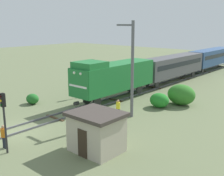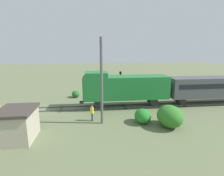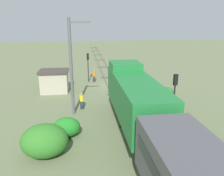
{
  "view_description": "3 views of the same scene",
  "coord_description": "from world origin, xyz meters",
  "px_view_note": "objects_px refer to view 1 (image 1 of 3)",
  "views": [
    {
      "loc": [
        19.9,
        -10.85,
        8.51
      ],
      "look_at": [
        0.61,
        11.44,
        1.68
      ],
      "focal_mm": 45.0,
      "sensor_mm": 36.0,
      "label": 1
    },
    {
      "loc": [
        22.08,
        8.19,
        7.58
      ],
      "look_at": [
        -1.16,
        10.94,
        2.38
      ],
      "focal_mm": 28.0,
      "sensor_mm": 36.0,
      "label": 2
    },
    {
      "loc": [
        4.0,
        28.63,
        8.35
      ],
      "look_at": [
        1.25,
        8.64,
        2.24
      ],
      "focal_mm": 35.0,
      "sensor_mm": 36.0,
      "label": 3
    }
  ],
  "objects_px": {
    "locomotive": "(114,76)",
    "catenary_mast": "(132,68)",
    "passenger_car_trailing": "(212,56)",
    "traffic_signal_near": "(4,112)",
    "traffic_signal_mid": "(92,71)",
    "worker_near_track": "(4,135)",
    "passenger_car_leading": "(173,65)",
    "relay_hut": "(96,131)",
    "worker_by_signal": "(118,107)"
  },
  "relations": [
    {
      "from": "passenger_car_trailing",
      "to": "traffic_signal_near",
      "type": "relative_size",
      "value": 3.39
    },
    {
      "from": "traffic_signal_mid",
      "to": "worker_by_signal",
      "type": "height_order",
      "value": "traffic_signal_mid"
    },
    {
      "from": "traffic_signal_mid",
      "to": "worker_near_track",
      "type": "xyz_separation_m",
      "value": [
        5.8,
        -14.54,
        -2.02
      ]
    },
    {
      "from": "locomotive",
      "to": "worker_near_track",
      "type": "xyz_separation_m",
      "value": [
        2.4,
        -14.49,
        -1.78
      ]
    },
    {
      "from": "traffic_signal_near",
      "to": "traffic_signal_mid",
      "type": "xyz_separation_m",
      "value": [
        -6.6,
        14.8,
        0.14
      ]
    },
    {
      "from": "traffic_signal_near",
      "to": "catenary_mast",
      "type": "height_order",
      "value": "catenary_mast"
    },
    {
      "from": "traffic_signal_mid",
      "to": "catenary_mast",
      "type": "bearing_deg",
      "value": -21.66
    },
    {
      "from": "traffic_signal_mid",
      "to": "worker_by_signal",
      "type": "relative_size",
      "value": 2.56
    },
    {
      "from": "traffic_signal_near",
      "to": "traffic_signal_mid",
      "type": "relative_size",
      "value": 0.95
    },
    {
      "from": "passenger_car_trailing",
      "to": "traffic_signal_near",
      "type": "distance_m",
      "value": 42.8
    },
    {
      "from": "traffic_signal_mid",
      "to": "catenary_mast",
      "type": "relative_size",
      "value": 0.5
    },
    {
      "from": "worker_by_signal",
      "to": "catenary_mast",
      "type": "xyz_separation_m",
      "value": [
        0.74,
        1.02,
        3.63
      ]
    },
    {
      "from": "worker_near_track",
      "to": "catenary_mast",
      "type": "distance_m",
      "value": 12.07
    },
    {
      "from": "locomotive",
      "to": "worker_by_signal",
      "type": "relative_size",
      "value": 6.82
    },
    {
      "from": "passenger_car_leading",
      "to": "catenary_mast",
      "type": "distance_m",
      "value": 17.45
    },
    {
      "from": "passenger_car_leading",
      "to": "worker_near_track",
      "type": "bearing_deg",
      "value": -85.07
    },
    {
      "from": "passenger_car_trailing",
      "to": "traffic_signal_mid",
      "type": "distance_m",
      "value": 28.1
    },
    {
      "from": "worker_near_track",
      "to": "passenger_car_leading",
      "type": "bearing_deg",
      "value": -143.48
    },
    {
      "from": "locomotive",
      "to": "relay_hut",
      "type": "xyz_separation_m",
      "value": [
        7.5,
        -10.55,
        -1.38
      ]
    },
    {
      "from": "passenger_car_trailing",
      "to": "traffic_signal_mid",
      "type": "bearing_deg",
      "value": -96.95
    },
    {
      "from": "passenger_car_leading",
      "to": "worker_by_signal",
      "type": "xyz_separation_m",
      "value": [
        4.2,
        -17.62,
        -1.53
      ]
    },
    {
      "from": "catenary_mast",
      "to": "traffic_signal_near",
      "type": "bearing_deg",
      "value": -98.63
    },
    {
      "from": "locomotive",
      "to": "catenary_mast",
      "type": "xyz_separation_m",
      "value": [
        4.94,
        -3.26,
        1.85
      ]
    },
    {
      "from": "catenary_mast",
      "to": "relay_hut",
      "type": "height_order",
      "value": "catenary_mast"
    },
    {
      "from": "relay_hut",
      "to": "traffic_signal_near",
      "type": "bearing_deg",
      "value": -135.73
    },
    {
      "from": "locomotive",
      "to": "catenary_mast",
      "type": "height_order",
      "value": "catenary_mast"
    },
    {
      "from": "passenger_car_leading",
      "to": "traffic_signal_near",
      "type": "bearing_deg",
      "value": -83.5
    },
    {
      "from": "traffic_signal_near",
      "to": "worker_near_track",
      "type": "height_order",
      "value": "traffic_signal_near"
    },
    {
      "from": "worker_by_signal",
      "to": "relay_hut",
      "type": "relative_size",
      "value": 0.49
    },
    {
      "from": "traffic_signal_near",
      "to": "traffic_signal_mid",
      "type": "distance_m",
      "value": 16.2
    },
    {
      "from": "relay_hut",
      "to": "locomotive",
      "type": "bearing_deg",
      "value": 125.4
    },
    {
      "from": "passenger_car_leading",
      "to": "worker_by_signal",
      "type": "height_order",
      "value": "passenger_car_leading"
    },
    {
      "from": "worker_near_track",
      "to": "worker_by_signal",
      "type": "bearing_deg",
      "value": -158.42
    },
    {
      "from": "traffic_signal_near",
      "to": "worker_by_signal",
      "type": "distance_m",
      "value": 10.68
    },
    {
      "from": "worker_by_signal",
      "to": "relay_hut",
      "type": "xyz_separation_m",
      "value": [
        3.3,
        -6.27,
        0.4
      ]
    },
    {
      "from": "locomotive",
      "to": "passenger_car_leading",
      "type": "height_order",
      "value": "locomotive"
    },
    {
      "from": "worker_by_signal",
      "to": "relay_hut",
      "type": "distance_m",
      "value": 7.1
    },
    {
      "from": "traffic_signal_near",
      "to": "traffic_signal_mid",
      "type": "height_order",
      "value": "traffic_signal_mid"
    },
    {
      "from": "worker_by_signal",
      "to": "passenger_car_leading",
      "type": "bearing_deg",
      "value": 120.93
    },
    {
      "from": "traffic_signal_mid",
      "to": "catenary_mast",
      "type": "xyz_separation_m",
      "value": [
        8.34,
        -3.31,
        1.61
      ]
    },
    {
      "from": "worker_by_signal",
      "to": "catenary_mast",
      "type": "relative_size",
      "value": 0.19
    },
    {
      "from": "traffic_signal_mid",
      "to": "passenger_car_leading",
      "type": "bearing_deg",
      "value": 75.64
    },
    {
      "from": "traffic_signal_mid",
      "to": "relay_hut",
      "type": "distance_m",
      "value": 15.29
    },
    {
      "from": "catenary_mast",
      "to": "passenger_car_leading",
      "type": "bearing_deg",
      "value": 106.58
    },
    {
      "from": "locomotive",
      "to": "catenary_mast",
      "type": "relative_size",
      "value": 1.33
    },
    {
      "from": "passenger_car_leading",
      "to": "relay_hut",
      "type": "distance_m",
      "value": 25.06
    },
    {
      "from": "traffic_signal_near",
      "to": "locomotive",
      "type": "bearing_deg",
      "value": 102.24
    },
    {
      "from": "relay_hut",
      "to": "passenger_car_leading",
      "type": "bearing_deg",
      "value": 107.43
    },
    {
      "from": "passenger_car_leading",
      "to": "worker_by_signal",
      "type": "relative_size",
      "value": 8.24
    },
    {
      "from": "traffic_signal_mid",
      "to": "relay_hut",
      "type": "bearing_deg",
      "value": -44.21
    }
  ]
}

